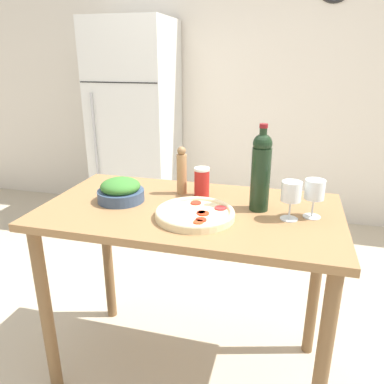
{
  "coord_description": "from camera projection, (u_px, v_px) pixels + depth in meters",
  "views": [
    {
      "loc": [
        0.4,
        -1.45,
        1.5
      ],
      "look_at": [
        0.0,
        0.03,
        0.95
      ],
      "focal_mm": 35.0,
      "sensor_mm": 36.0,
      "label": 1
    }
  ],
  "objects": [
    {
      "name": "ground_plane",
      "position": [
        190.0,
        368.0,
        1.92
      ],
      "size": [
        14.0,
        14.0,
        0.0
      ],
      "primitive_type": "plane",
      "color": "#BCAD93"
    },
    {
      "name": "wall_back",
      "position": [
        252.0,
        81.0,
        3.43
      ],
      "size": [
        6.4,
        0.08,
        2.6
      ],
      "color": "silver",
      "rests_on": "ground_plane"
    },
    {
      "name": "refrigerator",
      "position": [
        136.0,
        125.0,
        3.47
      ],
      "size": [
        0.7,
        0.68,
        1.82
      ],
      "color": "silver",
      "rests_on": "ground_plane"
    },
    {
      "name": "prep_counter",
      "position": [
        190.0,
        236.0,
        1.66
      ],
      "size": [
        1.28,
        0.7,
        0.89
      ],
      "color": "olive",
      "rests_on": "ground_plane"
    },
    {
      "name": "wine_bottle",
      "position": [
        261.0,
        171.0,
        1.54
      ],
      "size": [
        0.08,
        0.08,
        0.37
      ],
      "color": "black",
      "rests_on": "prep_counter"
    },
    {
      "name": "wine_glass_near",
      "position": [
        291.0,
        193.0,
        1.46
      ],
      "size": [
        0.08,
        0.08,
        0.16
      ],
      "color": "silver",
      "rests_on": "prep_counter"
    },
    {
      "name": "wine_glass_far",
      "position": [
        314.0,
        192.0,
        1.49
      ],
      "size": [
        0.08,
        0.08,
        0.16
      ],
      "color": "silver",
      "rests_on": "prep_counter"
    },
    {
      "name": "pepper_mill",
      "position": [
        182.0,
        171.0,
        1.75
      ],
      "size": [
        0.05,
        0.05,
        0.23
      ],
      "color": "#AD7F51",
      "rests_on": "prep_counter"
    },
    {
      "name": "salad_bowl",
      "position": [
        120.0,
        191.0,
        1.68
      ],
      "size": [
        0.21,
        0.21,
        0.11
      ],
      "color": "#384C6B",
      "rests_on": "prep_counter"
    },
    {
      "name": "homemade_pizza",
      "position": [
        195.0,
        214.0,
        1.51
      ],
      "size": [
        0.32,
        0.32,
        0.04
      ],
      "color": "beige",
      "rests_on": "prep_counter"
    },
    {
      "name": "salt_canister",
      "position": [
        202.0,
        182.0,
        1.73
      ],
      "size": [
        0.07,
        0.07,
        0.14
      ],
      "color": "#B2231E",
      "rests_on": "prep_counter"
    }
  ]
}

